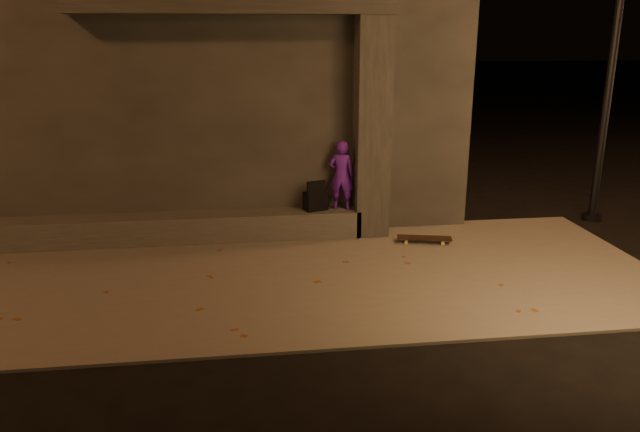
{
  "coord_description": "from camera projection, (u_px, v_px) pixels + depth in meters",
  "views": [
    {
      "loc": [
        -0.51,
        -6.29,
        3.43
      ],
      "look_at": [
        0.6,
        2.0,
        0.91
      ],
      "focal_mm": 35.0,
      "sensor_mm": 36.0,
      "label": 1
    }
  ],
  "objects": [
    {
      "name": "sidewalk",
      "position": [
        278.0,
        277.0,
        8.92
      ],
      "size": [
        11.0,
        4.4,
        0.04
      ],
      "primitive_type": "cube",
      "color": "slate",
      "rests_on": "ground"
    },
    {
      "name": "ledge",
      "position": [
        180.0,
        228.0,
        10.32
      ],
      "size": [
        6.0,
        0.55,
        0.45
      ],
      "primitive_type": "cube",
      "color": "#4A4843",
      "rests_on": "sidewalk"
    },
    {
      "name": "skateboarder",
      "position": [
        341.0,
        175.0,
        10.43
      ],
      "size": [
        0.48,
        0.38,
        1.17
      ],
      "primitive_type": "imported",
      "rotation": [
        0.0,
        0.0,
        2.88
      ],
      "color": "#5F1CB6",
      "rests_on": "ledge"
    },
    {
      "name": "building",
      "position": [
        210.0,
        72.0,
        12.31
      ],
      "size": [
        9.0,
        5.1,
        5.22
      ],
      "color": "#33302E",
      "rests_on": "ground"
    },
    {
      "name": "skateboard",
      "position": [
        424.0,
        238.0,
        10.25
      ],
      "size": [
        0.92,
        0.43,
        0.1
      ],
      "rotation": [
        0.0,
        0.0,
        -0.24
      ],
      "color": "black",
      "rests_on": "sidewalk"
    },
    {
      "name": "backpack",
      "position": [
        315.0,
        199.0,
        10.49
      ],
      "size": [
        0.43,
        0.35,
        0.52
      ],
      "rotation": [
        0.0,
        0.0,
        0.35
      ],
      "color": "black",
      "rests_on": "ledge"
    },
    {
      "name": "ground",
      "position": [
        291.0,
        346.0,
        7.03
      ],
      "size": [
        120.0,
        120.0,
        0.0
      ],
      "primitive_type": "plane",
      "color": "black",
      "rests_on": "ground"
    },
    {
      "name": "column",
      "position": [
        372.0,
        129.0,
        10.27
      ],
      "size": [
        0.55,
        0.55,
        3.6
      ],
      "primitive_type": "cube",
      "color": "#33302E",
      "rests_on": "sidewalk"
    },
    {
      "name": "canopy",
      "position": [
        233.0,
        4.0,
        9.48
      ],
      "size": [
        5.0,
        0.7,
        0.28
      ],
      "primitive_type": "cube",
      "color": "#33302E",
      "rests_on": "column"
    }
  ]
}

